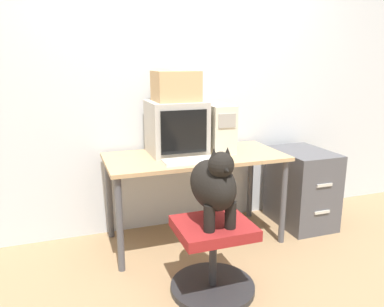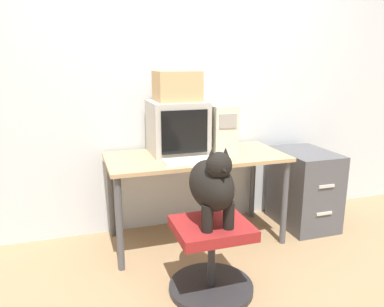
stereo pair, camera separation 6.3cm
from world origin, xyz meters
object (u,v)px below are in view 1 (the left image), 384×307
(crt_monitor, at_px, (176,128))
(cardboard_box, at_px, (176,86))
(dog, at_px, (214,184))
(keyboard, at_px, (191,160))
(pc_tower, at_px, (216,127))
(office_chair, at_px, (213,257))
(filing_cabinet, at_px, (302,187))

(crt_monitor, relative_size, cardboard_box, 1.31)
(cardboard_box, bearing_deg, dog, -90.84)
(keyboard, distance_m, dog, 0.53)
(pc_tower, height_order, office_chair, pc_tower)
(dog, relative_size, cardboard_box, 1.50)
(keyboard, distance_m, filing_cabinet, 1.23)
(pc_tower, distance_m, filing_cabinet, 1.01)
(pc_tower, bearing_deg, filing_cabinet, -7.99)
(keyboard, xyz_separation_m, filing_cabinet, (1.14, 0.19, -0.41))
(keyboard, relative_size, cardboard_box, 1.25)
(keyboard, bearing_deg, pc_tower, 42.79)
(office_chair, xyz_separation_m, filing_cabinet, (1.18, 0.72, 0.10))
(cardboard_box, bearing_deg, office_chair, -90.84)
(dog, bearing_deg, keyboard, 86.19)
(cardboard_box, bearing_deg, crt_monitor, -90.00)
(crt_monitor, relative_size, dog, 0.87)
(dog, bearing_deg, cardboard_box, 89.16)
(crt_monitor, height_order, office_chair, crt_monitor)
(crt_monitor, bearing_deg, keyboard, -85.74)
(crt_monitor, distance_m, dog, 0.86)
(office_chair, height_order, filing_cabinet, filing_cabinet)
(keyboard, height_order, office_chair, keyboard)
(crt_monitor, height_order, filing_cabinet, crt_monitor)
(pc_tower, bearing_deg, cardboard_box, 178.28)
(filing_cabinet, relative_size, cardboard_box, 2.04)
(crt_monitor, xyz_separation_m, pc_tower, (0.35, -0.01, -0.02))
(keyboard, xyz_separation_m, cardboard_box, (-0.02, 0.31, 0.53))
(keyboard, bearing_deg, cardboard_box, 94.21)
(crt_monitor, xyz_separation_m, keyboard, (0.02, -0.31, -0.20))
(pc_tower, bearing_deg, crt_monitor, 178.92)
(dog, bearing_deg, crt_monitor, 89.16)
(keyboard, relative_size, office_chair, 0.76)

